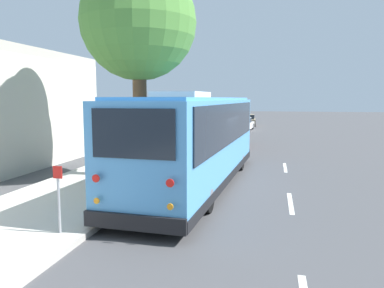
{
  "coord_description": "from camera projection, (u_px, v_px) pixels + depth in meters",
  "views": [
    {
      "loc": [
        -13.27,
        -2.39,
        3.16
      ],
      "look_at": [
        1.61,
        0.87,
        1.3
      ],
      "focal_mm": 35.0,
      "sensor_mm": 36.0,
      "label": 1
    }
  ],
  "objects": [
    {
      "name": "sign_post_near",
      "position": [
        59.0,
        199.0,
        8.34
      ],
      "size": [
        0.06,
        0.22,
        1.53
      ],
      "color": "gray",
      "rests_on": "sidewalk_slab"
    },
    {
      "name": "lane_stripe_ahead",
      "position": [
        285.0,
        167.0,
        17.19
      ],
      "size": [
        2.4,
        0.14,
        0.01
      ],
      "primitive_type": "cube",
      "color": "silver",
      "rests_on": "ground"
    },
    {
      "name": "parked_sedan_tan",
      "position": [
        248.0,
        120.0,
        43.17
      ],
      "size": [
        4.29,
        1.97,
        1.33
      ],
      "rotation": [
        0.0,
        0.0,
        0.06
      ],
      "color": "tan",
      "rests_on": "ground"
    },
    {
      "name": "parked_sedan_gray",
      "position": [
        236.0,
        129.0,
        31.38
      ],
      "size": [
        4.7,
        1.89,
        1.31
      ],
      "rotation": [
        0.0,
        0.0,
        -0.03
      ],
      "color": "slate",
      "rests_on": "ground"
    },
    {
      "name": "curb_strip",
      "position": [
        161.0,
        181.0,
        14.12
      ],
      "size": [
        80.0,
        0.14,
        0.15
      ],
      "primitive_type": "cube",
      "color": "#AAA69D",
      "rests_on": "ground"
    },
    {
      "name": "sign_post_far",
      "position": [
        100.0,
        182.0,
        10.32
      ],
      "size": [
        0.06,
        0.22,
        1.4
      ],
      "color": "gray",
      "rests_on": "sidewalk_slab"
    },
    {
      "name": "shuttle_bus",
      "position": [
        198.0,
        136.0,
        13.5
      ],
      "size": [
        11.55,
        3.05,
        3.36
      ],
      "rotation": [
        0.0,
        0.0,
        -0.05
      ],
      "color": "#4C93D1",
      "rests_on": "ground"
    },
    {
      "name": "parked_sedan_maroon",
      "position": [
        227.0,
        137.0,
        24.81
      ],
      "size": [
        4.57,
        1.98,
        1.33
      ],
      "rotation": [
        0.0,
        0.0,
        -0.05
      ],
      "color": "maroon",
      "rests_on": "ground"
    },
    {
      "name": "ground_plane",
      "position": [
        206.0,
        185.0,
        13.76
      ],
      "size": [
        160.0,
        160.0,
        0.0
      ],
      "primitive_type": "plane",
      "color": "#474749"
    },
    {
      "name": "street_tree",
      "position": [
        139.0,
        15.0,
        14.1
      ],
      "size": [
        4.36,
        4.36,
        8.7
      ],
      "color": "brown",
      "rests_on": "sidewalk_slab"
    },
    {
      "name": "fire_hydrant",
      "position": [
        197.0,
        142.0,
        22.59
      ],
      "size": [
        0.22,
        0.22,
        0.81
      ],
      "color": "red",
      "rests_on": "sidewalk_slab"
    },
    {
      "name": "parked_sedan_white",
      "position": [
        243.0,
        124.0,
        37.37
      ],
      "size": [
        4.65,
        2.0,
        1.26
      ],
      "rotation": [
        0.0,
        0.0,
        -0.09
      ],
      "color": "silver",
      "rests_on": "ground"
    },
    {
      "name": "sidewalk_slab",
      "position": [
        109.0,
        178.0,
        14.57
      ],
      "size": [
        80.0,
        4.06,
        0.15
      ],
      "primitive_type": "cube",
      "color": "beige",
      "rests_on": "ground"
    },
    {
      "name": "lane_stripe_mid",
      "position": [
        290.0,
        203.0,
        11.37
      ],
      "size": [
        2.4,
        0.14,
        0.01
      ],
      "primitive_type": "cube",
      "color": "silver",
      "rests_on": "ground"
    }
  ]
}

